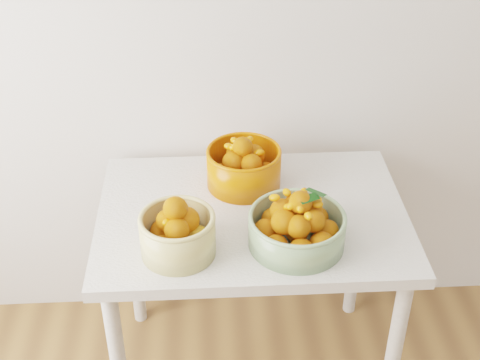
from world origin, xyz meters
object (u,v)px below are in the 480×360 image
at_px(bowl_cream, 178,233).
at_px(bowl_green, 297,227).
at_px(bowl_orange, 244,166).
at_px(table, 252,235).

xyz_separation_m(bowl_cream, bowl_green, (0.35, 0.02, -0.01)).
relative_size(bowl_green, bowl_orange, 1.13).
xyz_separation_m(table, bowl_cream, (-0.23, -0.19, 0.17)).
distance_m(table, bowl_cream, 0.35).
xyz_separation_m(bowl_cream, bowl_orange, (0.21, 0.35, -0.00)).
bearing_deg(bowl_orange, table, -83.34).
distance_m(table, bowl_green, 0.26).
bearing_deg(bowl_cream, table, 39.27).
relative_size(bowl_cream, bowl_green, 0.77).
bearing_deg(bowl_cream, bowl_green, 3.04).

